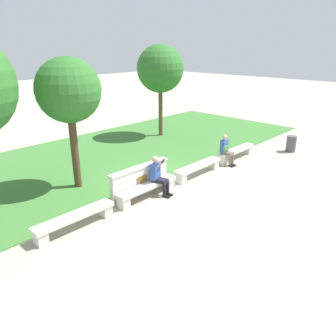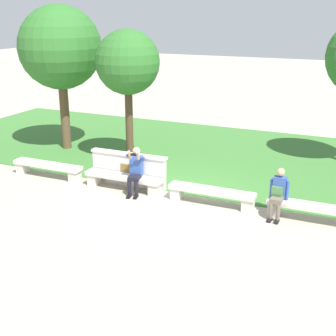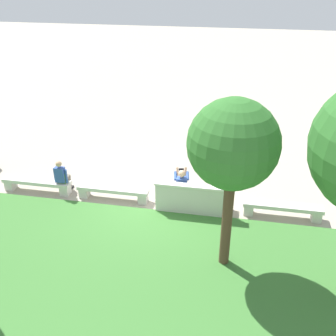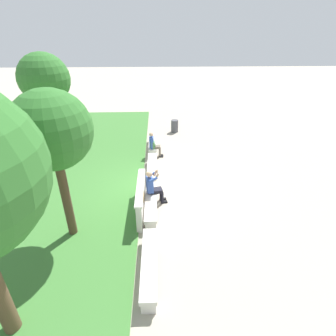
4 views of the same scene
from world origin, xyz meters
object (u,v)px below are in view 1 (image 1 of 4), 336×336
Objects in this scene: bench_far at (236,152)px; tree_behind_wall at (69,91)px; bench_near at (147,189)px; backpack at (225,150)px; bench_mid at (198,168)px; bench_main at (75,219)px; person_distant at (226,149)px; tree_right_background at (160,69)px; person_photographer at (158,174)px; trash_bin at (291,144)px.

tree_behind_wall is (-6.44, 2.40, 3.01)m from bench_far.
bench_near and bench_far have the same top height.
bench_near is 5.52× the size of backpack.
bench_mid is 1.00× the size of bench_far.
tree_behind_wall is (1.61, 2.40, 3.01)m from bench_main.
bench_near is at bearing 179.14° from person_distant.
bench_mid is 5.38m from tree_behind_wall.
person_distant reaches higher than bench_far.
tree_behind_wall is at bearing 56.24° from bench_main.
backpack is at bearing -178.56° from bench_far.
bench_near is at bearing 0.00° from bench_main.
bench_far is at bearing -20.48° from tree_behind_wall.
bench_main is at bearing -149.05° from tree_right_background.
bench_far is at bearing 0.88° from person_photographer.
tree_behind_wall reaches higher than bench_mid.
tree_right_background is 6.35× the size of trash_bin.
bench_main is at bearing -123.76° from tree_behind_wall.
bench_far is 4.94m from person_photographer.
tree_behind_wall is (-1.52, 2.48, 2.59)m from person_photographer.
bench_mid is 1.79× the size of person_photographer.
tree_behind_wall is (-5.52, 2.47, 2.65)m from person_distant.
tree_right_background is 7.49m from trash_bin.
bench_mid is 5.52× the size of backpack.
person_distant is 0.29× the size of tree_behind_wall.
trash_bin is at bearing -9.36° from person_photographer.
person_distant is 2.94× the size of backpack.
tree_behind_wall is at bearing 114.08° from bench_near.
bench_far is 3.15× the size of trash_bin.
tree_behind_wall reaches higher than bench_far.
bench_near is at bearing -65.92° from tree_behind_wall.
bench_far is (5.36, 0.00, 0.00)m from bench_near.
trash_bin reaches higher than bench_near.
backpack is at bearing 122.86° from person_distant.
tree_right_background is (3.21, 5.14, 3.22)m from bench_mid.
trash_bin is (2.11, -6.46, -3.15)m from tree_right_background.
bench_main is 1.00× the size of bench_mid.
tree_right_background reaches higher than trash_bin.
trash_bin reaches higher than bench_mid.
backpack is at bearing 0.75° from person_photographer.
bench_main is 5.36m from bench_mid.
person_photographer is at bearing -179.12° from bench_far.
person_photographer is at bearing -178.06° from bench_mid.
backpack is (-0.95, -0.02, 0.32)m from bench_far.
bench_mid is (5.36, 0.00, 0.00)m from bench_main.
bench_mid is (2.68, 0.00, 0.00)m from bench_near.
person_photographer reaches higher than trash_bin.
bench_mid is 6.86m from tree_right_background.
person_distant is at bearing -2.16° from bench_mid.
person_photographer is 3.89m from tree_behind_wall.
bench_mid is at bearing 166.06° from trash_bin.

